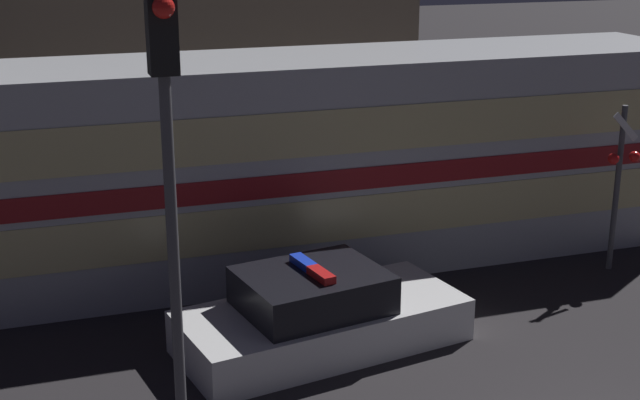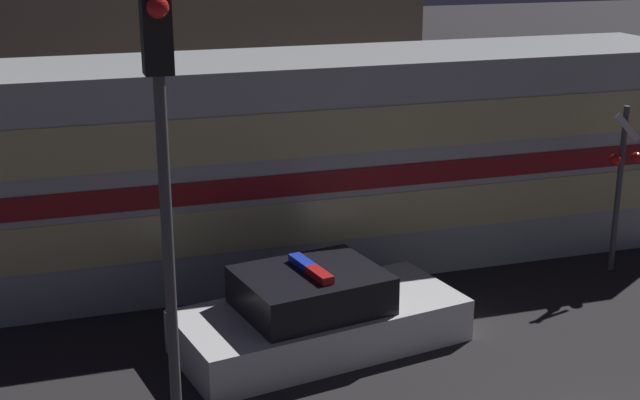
{
  "view_description": "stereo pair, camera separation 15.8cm",
  "coord_description": "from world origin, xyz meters",
  "px_view_note": "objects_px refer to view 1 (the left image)",
  "views": [
    {
      "loc": [
        -6.7,
        -7.34,
        6.4
      ],
      "look_at": [
        -2.05,
        6.64,
        1.82
      ],
      "focal_mm": 50.0,
      "sensor_mm": 36.0,
      "label": 1
    },
    {
      "loc": [
        -6.55,
        -7.39,
        6.4
      ],
      "look_at": [
        -2.05,
        6.64,
        1.82
      ],
      "focal_mm": 50.0,
      "sensor_mm": 36.0,
      "label": 2
    }
  ],
  "objects_px": {
    "train": "(318,160)",
    "police_car": "(320,316)",
    "traffic_light_corner": "(169,158)",
    "crossing_signal_near": "(619,177)"
  },
  "relations": [
    {
      "from": "police_car",
      "to": "crossing_signal_near",
      "type": "distance_m",
      "value": 6.65
    },
    {
      "from": "train",
      "to": "police_car",
      "type": "distance_m",
      "value": 4.15
    },
    {
      "from": "train",
      "to": "police_car",
      "type": "bearing_deg",
      "value": -107.95
    },
    {
      "from": "crossing_signal_near",
      "to": "traffic_light_corner",
      "type": "relative_size",
      "value": 0.55
    },
    {
      "from": "police_car",
      "to": "crossing_signal_near",
      "type": "xyz_separation_m",
      "value": [
        6.38,
        1.34,
        1.34
      ]
    },
    {
      "from": "train",
      "to": "traffic_light_corner",
      "type": "relative_size",
      "value": 2.63
    },
    {
      "from": "police_car",
      "to": "traffic_light_corner",
      "type": "height_order",
      "value": "traffic_light_corner"
    },
    {
      "from": "crossing_signal_near",
      "to": "train",
      "type": "bearing_deg",
      "value": 155.67
    },
    {
      "from": "train",
      "to": "police_car",
      "type": "height_order",
      "value": "train"
    },
    {
      "from": "crossing_signal_near",
      "to": "traffic_light_corner",
      "type": "xyz_separation_m",
      "value": [
        -9.03,
        -4.23,
        2.14
      ]
    }
  ]
}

